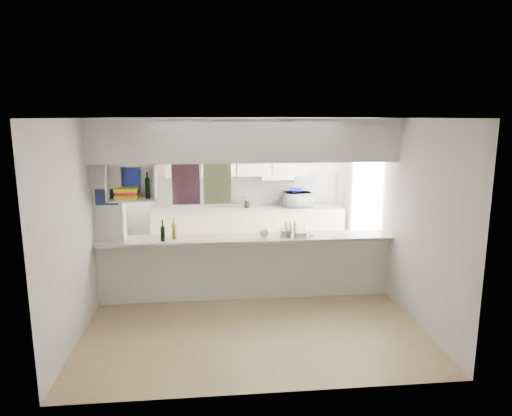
{
  "coord_description": "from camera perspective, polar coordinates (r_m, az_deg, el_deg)",
  "views": [
    {
      "loc": [
        -0.5,
        -6.33,
        2.61
      ],
      "look_at": [
        0.19,
        0.5,
        1.24
      ],
      "focal_mm": 32.0,
      "sensor_mm": 36.0,
      "label": 1
    }
  ],
  "objects": [
    {
      "name": "knife_block",
      "position": [
        8.68,
        -1.19,
        0.77
      ],
      "size": [
        0.11,
        0.1,
        0.21
      ],
      "primitive_type": "cube",
      "rotation": [
        0.0,
        0.0,
        0.12
      ],
      "color": "brown",
      "rests_on": "bench_top"
    },
    {
      "name": "dish_rack",
      "position": [
        6.62,
        4.66,
        -2.73
      ],
      "size": [
        0.43,
        0.33,
        0.23
      ],
      "rotation": [
        0.0,
        0.0,
        -0.02
      ],
      "color": "silver",
      "rests_on": "breakfast_bar"
    },
    {
      "name": "cubby_shelf",
      "position": [
        6.42,
        -15.31,
        2.83
      ],
      "size": [
        0.65,
        0.35,
        0.5
      ],
      "color": "white",
      "rests_on": "bulkhead"
    },
    {
      "name": "floor",
      "position": [
        6.86,
        -1.18,
        -11.06
      ],
      "size": [
        4.8,
        4.8,
        0.0
      ],
      "primitive_type": "plane",
      "color": "#9C855A",
      "rests_on": "ground"
    },
    {
      "name": "microwave",
      "position": [
        8.76,
        5.29,
        1.05
      ],
      "size": [
        0.54,
        0.39,
        0.28
      ],
      "primitive_type": "imported",
      "rotation": [
        0.0,
        0.0,
        3.25
      ],
      "color": "white",
      "rests_on": "bench_top"
    },
    {
      "name": "wall_left",
      "position": [
        6.66,
        -19.56,
        -0.72
      ],
      "size": [
        0.0,
        4.8,
        4.8
      ],
      "primitive_type": "plane",
      "rotation": [
        1.57,
        0.0,
        1.57
      ],
      "color": "silver",
      "rests_on": "floor"
    },
    {
      "name": "cup",
      "position": [
        6.51,
        1.02,
        -3.17
      ],
      "size": [
        0.15,
        0.15,
        0.1
      ],
      "primitive_type": "imported",
      "rotation": [
        0.0,
        0.0,
        0.22
      ],
      "color": "white",
      "rests_on": "dish_rack"
    },
    {
      "name": "servery_partition",
      "position": [
        6.41,
        -2.79,
        2.74
      ],
      "size": [
        4.2,
        0.5,
        2.6
      ],
      "color": "silver",
      "rests_on": "floor"
    },
    {
      "name": "wine_bottles",
      "position": [
        6.49,
        -10.87,
        -2.97
      ],
      "size": [
        0.22,
        0.15,
        0.31
      ],
      "color": "black",
      "rests_on": "breakfast_bar"
    },
    {
      "name": "wall_back",
      "position": [
        8.84,
        -2.47,
        2.76
      ],
      "size": [
        4.2,
        0.0,
        4.2
      ],
      "primitive_type": "plane",
      "rotation": [
        1.57,
        0.0,
        0.0
      ],
      "color": "silver",
      "rests_on": "floor"
    },
    {
      "name": "wall_right",
      "position": [
        6.97,
        16.26,
        -0.01
      ],
      "size": [
        0.0,
        4.8,
        4.8
      ],
      "primitive_type": "plane",
      "rotation": [
        1.57,
        0.0,
        -1.57
      ],
      "color": "silver",
      "rests_on": "floor"
    },
    {
      "name": "utensil_jar",
      "position": [
        8.66,
        -1.13,
        0.5
      ],
      "size": [
        0.1,
        0.1,
        0.14
      ],
      "primitive_type": "cylinder",
      "color": "black",
      "rests_on": "bench_top"
    },
    {
      "name": "kitchen_run",
      "position": [
        8.68,
        -1.29,
        -0.58
      ],
      "size": [
        3.6,
        0.63,
        2.24
      ],
      "color": "beige",
      "rests_on": "floor"
    },
    {
      "name": "ceiling",
      "position": [
        6.35,
        -1.28,
        11.19
      ],
      "size": [
        4.8,
        4.8,
        0.0
      ],
      "primitive_type": "plane",
      "color": "white",
      "rests_on": "wall_back"
    },
    {
      "name": "plastic_tubs",
      "position": [
        6.64,
        4.45,
        -3.18
      ],
      "size": [
        0.5,
        0.23,
        0.08
      ],
      "color": "silver",
      "rests_on": "breakfast_bar"
    },
    {
      "name": "bowl",
      "position": [
        8.75,
        4.99,
        2.17
      ],
      "size": [
        0.26,
        0.26,
        0.06
      ],
      "primitive_type": "imported",
      "color": "navy",
      "rests_on": "microwave"
    }
  ]
}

